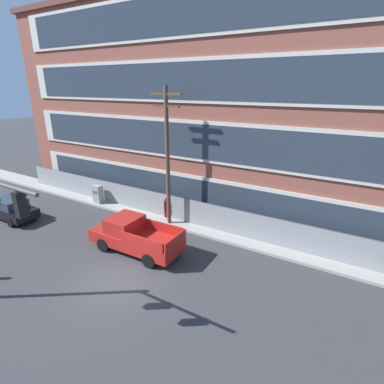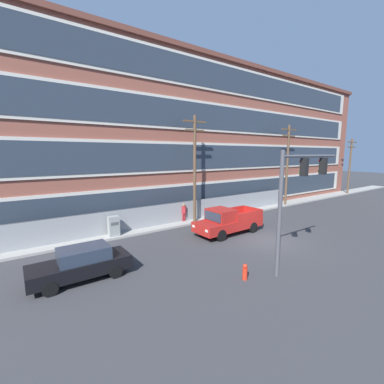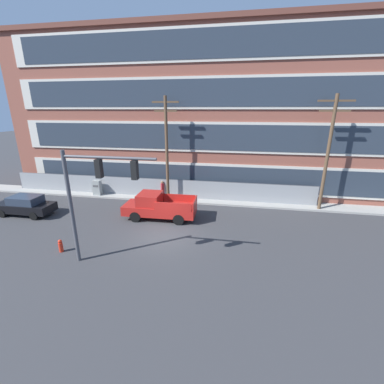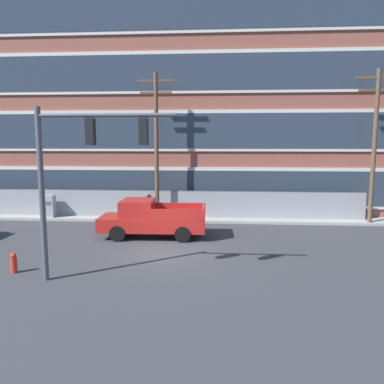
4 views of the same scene
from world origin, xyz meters
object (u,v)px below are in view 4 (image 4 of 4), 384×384
utility_pole_near_corner (156,142)px  pickup_truck_red (150,219)px  fire_hydrant (14,263)px  electrical_cabinet (49,207)px  pedestrian_near_cabinet (148,204)px  traffic_signal_mast (78,160)px  utility_pole_midblock (375,140)px

utility_pole_near_corner → pickup_truck_red: bearing=-86.0°
utility_pole_near_corner → fire_hydrant: (-3.94, -9.53, -4.57)m
electrical_cabinet → pedestrian_near_cabinet: (6.30, 0.50, 0.18)m
traffic_signal_mast → electrical_cabinet: traffic_signal_mast is taller
utility_pole_near_corner → fire_hydrant: 11.28m
pickup_truck_red → utility_pole_near_corner: 5.54m
utility_pole_midblock → traffic_signal_mast: bearing=-143.8°
pickup_truck_red → utility_pole_near_corner: bearing=94.0°
utility_pole_midblock → electrical_cabinet: utility_pole_midblock is taller
pickup_truck_red → traffic_signal_mast: bearing=-101.6°
utility_pole_near_corner → electrical_cabinet: utility_pole_near_corner is taller
electrical_cabinet → fire_hydrant: (3.07, -9.64, -0.41)m
electrical_cabinet → pedestrian_near_cabinet: size_ratio=0.93×
electrical_cabinet → pedestrian_near_cabinet: pedestrian_near_cabinet is taller
electrical_cabinet → utility_pole_midblock: bearing=-0.4°
utility_pole_near_corner → pedestrian_near_cabinet: 4.09m
utility_pole_midblock → fire_hydrant: utility_pole_midblock is taller
traffic_signal_mast → utility_pole_midblock: bearing=36.2°
electrical_cabinet → utility_pole_near_corner: bearing=-1.0°
pickup_truck_red → pedestrian_near_cabinet: size_ratio=3.28×
utility_pole_near_corner → pedestrian_near_cabinet: (-0.70, 0.61, -3.98)m
pedestrian_near_cabinet → electrical_cabinet: bearing=-175.5°
utility_pole_near_corner → utility_pole_midblock: 12.86m
pickup_truck_red → fire_hydrant: pickup_truck_red is taller
utility_pole_midblock → pedestrian_near_cabinet: 14.17m
electrical_cabinet → traffic_signal_mast: bearing=-59.9°
pedestrian_near_cabinet → fire_hydrant: bearing=-107.7°
utility_pole_midblock → fire_hydrant: bearing=-150.4°
traffic_signal_mast → utility_pole_near_corner: utility_pole_near_corner is taller
pedestrian_near_cabinet → fire_hydrant: 10.66m
electrical_cabinet → fire_hydrant: 10.13m
utility_pole_near_corner → fire_hydrant: bearing=-112.5°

